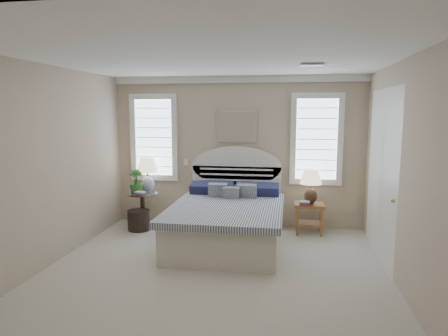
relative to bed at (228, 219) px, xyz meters
The scene contains 21 objects.
floor 1.51m from the bed, 90.00° to the right, with size 4.50×5.00×0.01m, color #B6B09B.
ceiling 2.74m from the bed, 90.00° to the right, with size 4.50×5.00×0.01m, color white.
wall_back 1.42m from the bed, 90.00° to the left, with size 4.50×0.02×2.70m, color #C1AB90.
wall_left 2.85m from the bed, 147.06° to the right, with size 0.02×5.00×2.70m, color #C1AB90.
wall_right 2.85m from the bed, 32.94° to the right, with size 0.02×5.00×2.70m, color #C1AB90.
crown_molding 2.47m from the bed, 90.00° to the left, with size 4.50×0.08×0.12m, color white.
hvac_vent 2.67m from the bed, 28.73° to the right, with size 0.30×0.20×0.02m, color #B2B2B2.
switch_plate 1.59m from the bed, 132.76° to the left, with size 0.08×0.01×0.12m, color white.
window_left 2.22m from the bed, 146.59° to the left, with size 0.90×0.06×1.60m, color silver.
window_right 2.12m from the bed, 36.14° to the left, with size 0.90×0.06×1.60m, color silver.
painting 1.75m from the bed, 90.00° to the left, with size 0.74×0.04×0.58m, color silver.
closet_door 2.39m from the bed, ahead, with size 0.02×1.80×2.40m, color white.
bed is the anchor object (origin of this frame).
side_table_left 1.75m from the bed, 160.26° to the left, with size 0.56×0.56×0.63m.
nightstand_right 1.47m from the bed, 28.03° to the left, with size 0.50×0.40×0.53m.
floor_pot 1.72m from the bed, 165.97° to the left, with size 0.39×0.39×0.36m, color black.
lamp_left 1.87m from the bed, 155.27° to the left, with size 0.44×0.44×0.63m.
lamp_right 1.55m from the bed, 26.69° to the left, with size 0.37×0.37×0.60m.
potted_plant 1.86m from the bed, 163.57° to the left, with size 0.24×0.24×0.43m, color #2F6F2C.
books_left 1.67m from the bed, 166.95° to the left, with size 0.21×0.17×0.07m.
books_right 1.34m from the bed, 24.09° to the left, with size 0.19×0.14×0.07m.
Camera 1 is at (0.93, -4.63, 2.09)m, focal length 32.00 mm.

